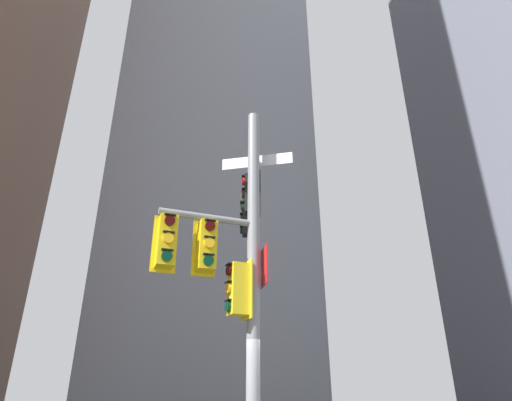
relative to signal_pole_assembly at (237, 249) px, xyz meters
name	(u,v)px	position (x,y,z in m)	size (l,w,h in m)	color
building_mid_block	(215,78)	(0.32, 22.32, 23.12)	(13.44, 13.44, 54.98)	#9399A3
signal_pole_assembly	(237,249)	(0.00, 0.00, 0.00)	(2.93, 3.44, 7.56)	gray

